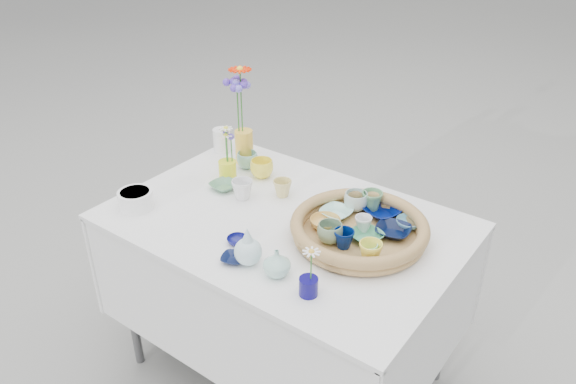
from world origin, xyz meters
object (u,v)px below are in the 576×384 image
Objects in this scene: bud_vase_seafoam at (277,263)px; wicker_tray at (359,230)px; display_table at (285,369)px; tall_vase_yellow at (244,146)px.

wicker_tray is at bearing 71.76° from bud_vase_seafoam.
bud_vase_seafoam reaches higher than display_table.
tall_vase_yellow is (-0.70, 0.22, 0.03)m from wicker_tray.
bud_vase_seafoam is 0.63× the size of tall_vase_yellow.
tall_vase_yellow is at bearing 147.10° from display_table.
display_table is 0.98m from tall_vase_yellow.
wicker_tray is 3.25× the size of tall_vase_yellow.
display_table is at bearing -169.88° from wicker_tray.
tall_vase_yellow is (-0.59, 0.55, 0.03)m from bud_vase_seafoam.
bud_vase_seafoam is (0.17, -0.27, 0.81)m from display_table.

